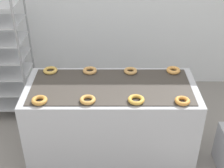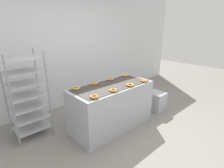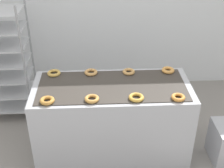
{
  "view_description": "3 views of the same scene",
  "coord_description": "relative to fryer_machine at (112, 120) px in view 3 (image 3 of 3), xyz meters",
  "views": [
    {
      "loc": [
        0.01,
        -1.82,
        2.38
      ],
      "look_at": [
        0.0,
        0.6,
        0.88
      ],
      "focal_mm": 50.0,
      "sensor_mm": 36.0,
      "label": 1
    },
    {
      "loc": [
        -2.06,
        -1.63,
        1.89
      ],
      "look_at": [
        0.0,
        0.6,
        0.88
      ],
      "focal_mm": 28.0,
      "sensor_mm": 36.0,
      "label": 2
    },
    {
      "loc": [
        -0.13,
        -2.04,
        2.47
      ],
      "look_at": [
        0.0,
        0.6,
        0.88
      ],
      "focal_mm": 50.0,
      "sensor_mm": 36.0,
      "label": 3
    }
  ],
  "objects": [
    {
      "name": "donut_near_midright",
      "position": [
        0.21,
        -0.25,
        0.45
      ],
      "size": [
        0.14,
        0.14,
        0.03
      ],
      "primitive_type": "torus",
      "color": "gold",
      "rests_on": "fryer_machine"
    },
    {
      "name": "donut_near_left",
      "position": [
        -0.61,
        -0.26,
        0.45
      ],
      "size": [
        0.14,
        0.14,
        0.04
      ],
      "primitive_type": "torus",
      "color": "#BC8238",
      "rests_on": "fryer_machine"
    },
    {
      "name": "donut_far_left",
      "position": [
        -0.6,
        0.26,
        0.45
      ],
      "size": [
        0.14,
        0.14,
        0.03
      ],
      "primitive_type": "torus",
      "color": "gold",
      "rests_on": "fryer_machine"
    },
    {
      "name": "donut_far_right",
      "position": [
        0.61,
        0.26,
        0.45
      ],
      "size": [
        0.14,
        0.14,
        0.04
      ],
      "primitive_type": "torus",
      "color": "#D29147",
      "rests_on": "fryer_machine"
    },
    {
      "name": "baking_rack_cart",
      "position": [
        -1.26,
        0.78,
        0.34
      ],
      "size": [
        0.59,
        0.48,
        1.52
      ],
      "color": "gray",
      "rests_on": "ground_plane"
    },
    {
      "name": "donut_near_midleft",
      "position": [
        -0.2,
        -0.25,
        0.45
      ],
      "size": [
        0.14,
        0.14,
        0.03
      ],
      "primitive_type": "torus",
      "color": "#C38A42",
      "rests_on": "fryer_machine"
    },
    {
      "name": "donut_near_right",
      "position": [
        0.6,
        -0.27,
        0.45
      ],
      "size": [
        0.13,
        0.13,
        0.03
      ],
      "primitive_type": "torus",
      "color": "#CE8437",
      "rests_on": "fryer_machine"
    },
    {
      "name": "fryer_machine",
      "position": [
        0.0,
        0.0,
        0.0
      ],
      "size": [
        1.59,
        0.71,
        0.86
      ],
      "color": "#A8AAB2",
      "rests_on": "ground_plane"
    },
    {
      "name": "donut_far_midleft",
      "position": [
        -0.21,
        0.26,
        0.45
      ],
      "size": [
        0.14,
        0.14,
        0.03
      ],
      "primitive_type": "torus",
      "color": "tan",
      "rests_on": "fryer_machine"
    },
    {
      "name": "donut_far_midright",
      "position": [
        0.19,
        0.25,
        0.45
      ],
      "size": [
        0.13,
        0.13,
        0.03
      ],
      "primitive_type": "torus",
      "color": "tan",
      "rests_on": "fryer_machine"
    }
  ]
}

